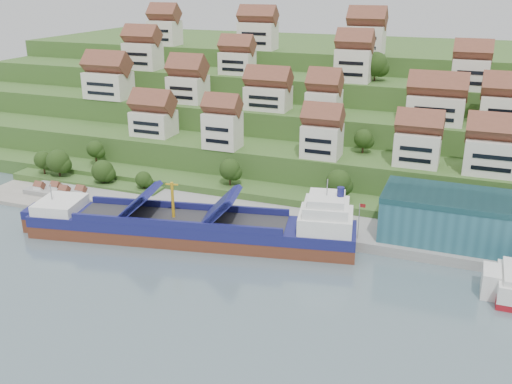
% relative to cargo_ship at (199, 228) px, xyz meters
% --- Properties ---
extents(ground, '(300.00, 300.00, 0.00)m').
position_rel_cargo_ship_xyz_m(ground, '(15.03, -1.00, -3.07)').
color(ground, slate).
rests_on(ground, ground).
extents(quay, '(180.00, 14.00, 2.20)m').
position_rel_cargo_ship_xyz_m(quay, '(35.03, 14.00, -1.97)').
color(quay, gray).
rests_on(quay, ground).
extents(pebble_beach, '(45.00, 20.00, 1.00)m').
position_rel_cargo_ship_xyz_m(pebble_beach, '(-42.97, 11.00, -2.57)').
color(pebble_beach, gray).
rests_on(pebble_beach, ground).
extents(hillside, '(260.00, 128.00, 31.00)m').
position_rel_cargo_ship_xyz_m(hillside, '(15.03, 102.56, 7.59)').
color(hillside, '#2D4C1E').
rests_on(hillside, ground).
extents(hillside_village, '(157.43, 64.03, 28.95)m').
position_rel_cargo_ship_xyz_m(hillside_village, '(16.80, 58.37, 20.99)').
color(hillside_village, silver).
rests_on(hillside_village, ground).
extents(hillside_trees, '(138.26, 61.05, 30.55)m').
position_rel_cargo_ship_xyz_m(hillside_trees, '(2.69, 39.97, 12.18)').
color(hillside_trees, '#264115').
rests_on(hillside_trees, ground).
extents(flagpole, '(1.28, 0.16, 8.00)m').
position_rel_cargo_ship_xyz_m(flagpole, '(33.14, 9.00, 3.82)').
color(flagpole, gray).
rests_on(flagpole, quay).
extents(beach_huts, '(14.40, 3.70, 2.20)m').
position_rel_cargo_ship_xyz_m(beach_huts, '(-44.97, 9.75, -0.97)').
color(beach_huts, white).
rests_on(beach_huts, pebble_beach).
extents(cargo_ship, '(72.33, 24.41, 15.78)m').
position_rel_cargo_ship_xyz_m(cargo_ship, '(0.00, 0.00, 0.00)').
color(cargo_ship, '#5C2D1C').
rests_on(cargo_ship, ground).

